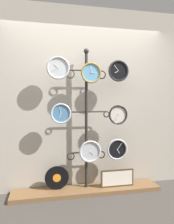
{
  "coord_description": "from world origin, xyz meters",
  "views": [
    {
      "loc": [
        -0.67,
        -2.76,
        1.37
      ],
      "look_at": [
        0.0,
        0.36,
        1.2
      ],
      "focal_mm": 35.0,
      "sensor_mm": 36.0,
      "label": 1
    }
  ],
  "objects": [
    {
      "name": "picture_frame",
      "position": [
        0.46,
        0.32,
        0.19
      ],
      "size": [
        0.52,
        0.02,
        0.26
      ],
      "color": "#4C381E",
      "rests_on": "low_shelf"
    },
    {
      "name": "clock_middle_left",
      "position": [
        -0.39,
        0.3,
        1.18
      ],
      "size": [
        0.29,
        0.04,
        0.29
      ],
      "color": "#4C84B2"
    },
    {
      "name": "display_stand",
      "position": [
        0.0,
        0.41,
        0.81
      ],
      "size": [
        0.72,
        0.37,
        2.13
      ],
      "color": "#282623",
      "rests_on": "ground_plane"
    },
    {
      "name": "clock_top_center",
      "position": [
        0.04,
        0.29,
        1.76
      ],
      "size": [
        0.3,
        0.04,
        0.3
      ],
      "color": "#60A8DB"
    },
    {
      "name": "low_shelf",
      "position": [
        0.0,
        0.35,
        0.03
      ],
      "size": [
        2.2,
        0.36,
        0.06
      ],
      "color": "brown",
      "rests_on": "ground_plane"
    },
    {
      "name": "shop_wall",
      "position": [
        0.0,
        0.57,
        1.4
      ],
      "size": [
        4.4,
        0.04,
        2.8
      ],
      "color": "#BCB2A3",
      "rests_on": "ground_plane"
    },
    {
      "name": "clock_bottom_center",
      "position": [
        0.04,
        0.31,
        0.62
      ],
      "size": [
        0.33,
        0.04,
        0.33
      ],
      "color": "silver"
    },
    {
      "name": "clock_bottom_right",
      "position": [
        0.45,
        0.31,
        0.63
      ],
      "size": [
        0.32,
        0.04,
        0.32
      ],
      "color": "black"
    },
    {
      "name": "clock_middle_right",
      "position": [
        0.46,
        0.32,
        1.15
      ],
      "size": [
        0.29,
        0.04,
        0.29
      ],
      "color": "silver"
    },
    {
      "name": "ground_plane",
      "position": [
        0.0,
        0.0,
        0.0
      ],
      "size": [
        12.0,
        12.0,
        0.0
      ],
      "primitive_type": "plane",
      "color": "#47423D"
    },
    {
      "name": "clock_top_left",
      "position": [
        -0.42,
        0.32,
        1.82
      ],
      "size": [
        0.32,
        0.04,
        0.32
      ],
      "color": "silver"
    },
    {
      "name": "vinyl_record",
      "position": [
        -0.44,
        0.4,
        0.24
      ],
      "size": [
        0.35,
        0.01,
        0.35
      ],
      "color": "black",
      "rests_on": "low_shelf"
    },
    {
      "name": "clock_top_right",
      "position": [
        0.46,
        0.3,
        1.8
      ],
      "size": [
        0.31,
        0.04,
        0.31
      ],
      "color": "black"
    }
  ]
}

